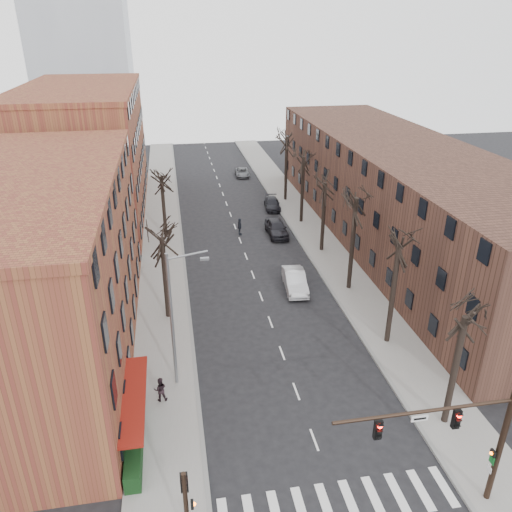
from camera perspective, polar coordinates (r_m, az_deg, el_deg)
name	(u,v)px	position (r m, az deg, el deg)	size (l,w,h in m)	color
ground	(338,503)	(26.49, 9.33, -26.09)	(160.00, 160.00, 0.00)	black
sidewalk_left	(162,234)	(54.45, -10.66, 2.49)	(4.00, 90.00, 0.15)	gray
sidewalk_right	(307,225)	(56.36, 5.82, 3.59)	(4.00, 90.00, 0.15)	gray
building_left_near	(29,274)	(35.00, -24.47, -1.87)	(12.00, 26.00, 12.00)	brown
building_left_far	(87,154)	(61.69, -18.78, 11.03)	(12.00, 28.00, 14.00)	brown
building_right	(398,192)	(53.09, 15.91, 7.03)	(12.00, 50.00, 10.00)	#4C2E23
awning_left	(139,435)	(29.78, -13.24, -19.29)	(1.20, 7.00, 0.15)	maroon
hedge	(135,440)	(28.63, -13.66, -19.75)	(0.80, 6.00, 1.00)	black
tree_right_a	(444,422)	(31.62, 20.67, -17.36)	(5.20, 5.20, 10.00)	black
tree_right_b	(386,342)	(37.08, 14.69, -9.49)	(5.20, 5.20, 10.80)	black
tree_right_c	(348,289)	(43.34, 10.52, -3.70)	(5.20, 5.20, 11.60)	black
tree_right_d	(321,251)	(50.10, 7.47, 0.60)	(5.20, 5.20, 10.00)	black
tree_right_e	(301,222)	(57.18, 5.16, 3.86)	(5.20, 5.20, 10.80)	black
tree_right_f	(285,200)	(64.48, 3.36, 6.38)	(5.20, 5.20, 11.60)	black
tree_left_a	(169,317)	(39.24, -9.96, -6.92)	(5.20, 5.20, 9.50)	black
tree_left_b	(166,238)	(53.54, -10.22, 2.05)	(5.20, 5.20, 9.50)	black
signal_mast_arm	(473,433)	(24.76, 23.54, -18.06)	(8.14, 0.30, 7.20)	black
signal_pole_left	(186,504)	(23.00, -7.98, -26.27)	(0.47, 0.44, 4.40)	black
streetlight	(174,315)	(29.79, -9.32, -6.67)	(2.45, 0.22, 9.03)	slate
silver_sedan	(295,281)	(42.31, 4.47, -2.85)	(1.69, 4.84, 1.59)	silver
parked_car_near	(277,228)	(53.19, 2.37, 3.25)	(1.97, 4.91, 1.67)	black
parked_car_mid	(272,204)	(61.16, 1.87, 6.00)	(1.78, 4.37, 1.27)	black
parked_car_far	(242,172)	(74.98, -1.60, 9.54)	(1.92, 4.16, 1.16)	#595C61
pedestrian_b	(160,389)	(30.94, -10.89, -14.74)	(0.76, 0.59, 1.57)	black
pedestrian_crossing	(240,227)	(53.19, -1.88, 3.37)	(1.09, 0.45, 1.86)	black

